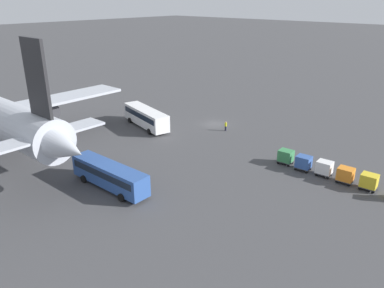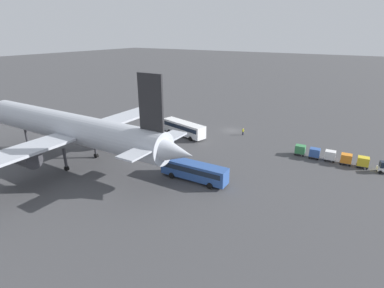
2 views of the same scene
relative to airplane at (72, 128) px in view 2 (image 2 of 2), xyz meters
The scene contains 11 objects.
ground_plane 38.60m from the airplane, 117.35° to the right, with size 600.00×600.00×0.00m, color #424244.
airplane is the anchor object (origin of this frame).
shuttle_bus_near 26.27m from the airplane, 110.69° to the right, with size 12.53×5.70×3.36m.
shuttle_bus_far 24.46m from the airplane, 166.71° to the right, with size 11.97×3.16×3.13m.
baggage_tug 57.34m from the airplane, 153.04° to the right, with size 2.66×2.18×2.10m.
worker_person 38.94m from the airplane, 123.47° to the right, with size 0.38×0.38×1.74m.
cargo_cart_yellow 54.52m from the airplane, 151.00° to the right, with size 2.09×1.80×2.06m.
cargo_cart_orange 52.02m from the airplane, 149.57° to the right, with size 2.09×1.80×2.06m.
cargo_cart_white 49.69m from the airplane, 147.72° to the right, with size 2.09×1.80×2.06m.
cargo_cart_blue 47.21m from the airplane, 146.09° to the right, with size 2.09×1.80×2.06m.
cargo_cart_green 45.05m from the airplane, 143.77° to the right, with size 2.09×1.80×2.06m.
Camera 2 is at (-29.52, 67.26, 23.82)m, focal length 28.00 mm.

